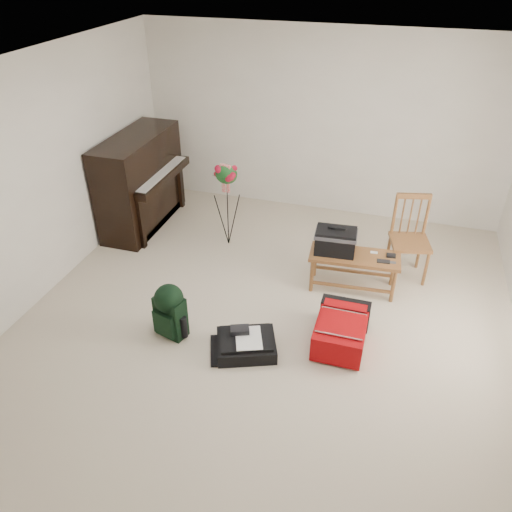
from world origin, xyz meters
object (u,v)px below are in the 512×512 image
(piano, at_px, (141,183))
(red_suitcase, at_px, (342,327))
(flower_stand, at_px, (227,205))
(black_duffel, at_px, (246,344))
(dining_chair, at_px, (410,239))
(bench, at_px, (342,245))
(green_backpack, at_px, (170,309))

(piano, xyz_separation_m, red_suitcase, (2.98, -1.60, -0.44))
(piano, relative_size, flower_stand, 1.32)
(piano, height_order, black_duffel, piano)
(dining_chair, height_order, flower_stand, flower_stand)
(piano, distance_m, red_suitcase, 3.41)
(bench, height_order, red_suitcase, bench)
(bench, bearing_deg, black_duffel, -121.20)
(red_suitcase, height_order, flower_stand, flower_stand)
(piano, relative_size, bench, 1.48)
(dining_chair, height_order, green_backpack, dining_chair)
(bench, xyz_separation_m, flower_stand, (-1.51, 0.50, 0.02))
(bench, distance_m, flower_stand, 1.59)
(bench, bearing_deg, red_suitcase, -83.47)
(bench, height_order, black_duffel, bench)
(red_suitcase, bearing_deg, flower_stand, 140.07)
(piano, bearing_deg, black_duffel, -43.67)
(piano, relative_size, green_backpack, 2.54)
(bench, relative_size, dining_chair, 1.03)
(dining_chair, xyz_separation_m, flower_stand, (-2.23, 0.05, 0.08))
(black_duffel, bearing_deg, green_backpack, 157.67)
(piano, bearing_deg, bench, -13.84)
(bench, relative_size, black_duffel, 1.48)
(piano, distance_m, black_duffel, 2.98)
(green_backpack, bearing_deg, flower_stand, 107.37)
(black_duffel, distance_m, green_backpack, 0.82)
(black_duffel, bearing_deg, bench, 41.52)
(bench, bearing_deg, flower_stand, 157.53)
(bench, xyz_separation_m, black_duffel, (-0.68, -1.34, -0.45))
(bench, height_order, flower_stand, flower_stand)
(red_suitcase, bearing_deg, green_backpack, -165.84)
(bench, xyz_separation_m, red_suitcase, (0.17, -0.91, -0.38))
(dining_chair, distance_m, black_duffel, 2.31)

